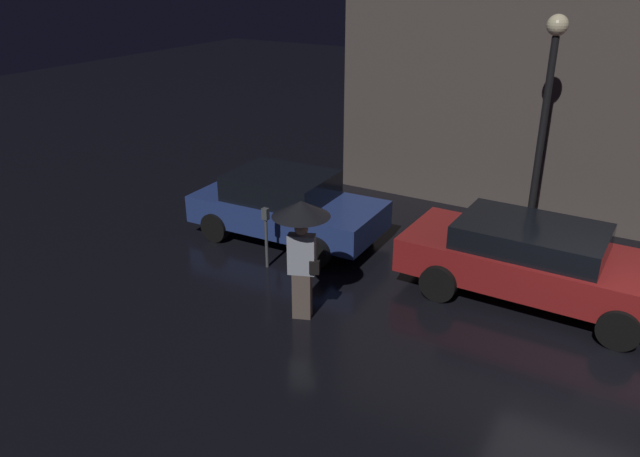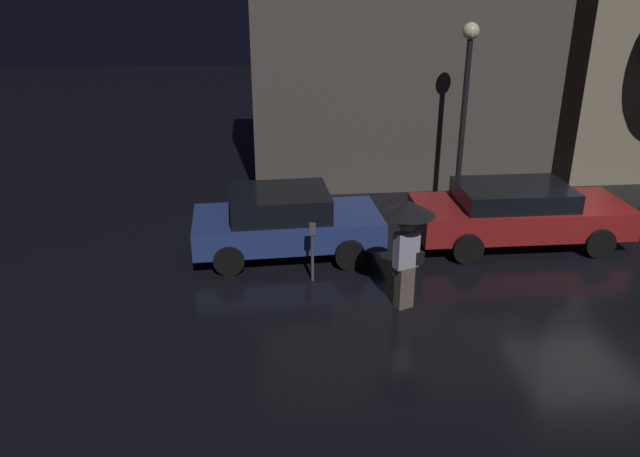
# 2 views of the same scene
# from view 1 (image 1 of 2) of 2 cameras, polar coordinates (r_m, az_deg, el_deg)

# --- Properties ---
(ground_plane) EXTENTS (60.00, 60.00, 0.00)m
(ground_plane) POSITION_cam_1_polar(r_m,az_deg,el_deg) (10.33, 22.79, -10.65)
(ground_plane) COLOR black
(building_facade_left) EXTENTS (8.23, 3.00, 7.14)m
(building_facade_left) POSITION_cam_1_polar(r_m,az_deg,el_deg) (15.73, 18.89, 15.25)
(building_facade_left) COLOR #564C47
(building_facade_left) RESTS_ON ground
(parked_car_blue) EXTENTS (4.02, 2.06, 1.41)m
(parked_car_blue) POSITION_cam_1_polar(r_m,az_deg,el_deg) (13.11, -3.12, 2.17)
(parked_car_blue) COLOR navy
(parked_car_blue) RESTS_ON ground
(parked_car_red) EXTENTS (4.66, 2.04, 1.35)m
(parked_car_red) POSITION_cam_1_polar(r_m,az_deg,el_deg) (11.32, 19.21, -2.75)
(parked_car_red) COLOR maroon
(parked_car_red) RESTS_ON ground
(pedestrian_with_umbrella) EXTENTS (0.93, 0.93, 2.06)m
(pedestrian_with_umbrella) POSITION_cam_1_polar(r_m,az_deg,el_deg) (9.78, -1.71, -0.23)
(pedestrian_with_umbrella) COLOR #66564C
(pedestrian_with_umbrella) RESTS_ON ground
(parking_meter) EXTENTS (0.12, 0.10, 1.22)m
(parking_meter) POSITION_cam_1_polar(r_m,az_deg,el_deg) (11.81, -4.96, -0.23)
(parking_meter) COLOR #4C5154
(parking_meter) RESTS_ON ground
(street_lamp_near) EXTENTS (0.39, 0.39, 4.57)m
(street_lamp_near) POSITION_cam_1_polar(r_m,az_deg,el_deg) (12.88, 20.06, 11.23)
(street_lamp_near) COLOR black
(street_lamp_near) RESTS_ON ground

